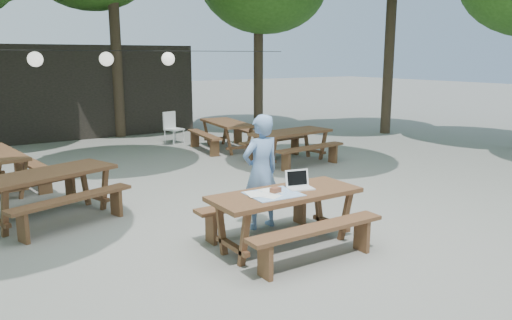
{
  "coord_description": "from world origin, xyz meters",
  "views": [
    {
      "loc": [
        -3.84,
        -6.27,
        2.47
      ],
      "look_at": [
        -0.14,
        -0.56,
        1.05
      ],
      "focal_mm": 35.0,
      "sensor_mm": 36.0,
      "label": 1
    }
  ],
  "objects_px": {
    "main_picnic_table": "(285,219)",
    "woman": "(261,172)",
    "picnic_table_nw": "(49,195)",
    "plastic_chair": "(174,134)"
  },
  "relations": [
    {
      "from": "picnic_table_nw",
      "to": "plastic_chair",
      "type": "height_order",
      "value": "plastic_chair"
    },
    {
      "from": "woman",
      "to": "plastic_chair",
      "type": "bearing_deg",
      "value": -106.66
    },
    {
      "from": "woman",
      "to": "plastic_chair",
      "type": "distance_m",
      "value": 7.66
    },
    {
      "from": "woman",
      "to": "main_picnic_table",
      "type": "bearing_deg",
      "value": 76.47
    },
    {
      "from": "main_picnic_table",
      "to": "picnic_table_nw",
      "type": "height_order",
      "value": "same"
    },
    {
      "from": "plastic_chair",
      "to": "woman",
      "type": "bearing_deg",
      "value": -121.12
    },
    {
      "from": "main_picnic_table",
      "to": "plastic_chair",
      "type": "relative_size",
      "value": 2.22
    },
    {
      "from": "picnic_table_nw",
      "to": "plastic_chair",
      "type": "xyz_separation_m",
      "value": [
        4.41,
        5.33,
        -0.13
      ]
    },
    {
      "from": "picnic_table_nw",
      "to": "woman",
      "type": "height_order",
      "value": "woman"
    },
    {
      "from": "main_picnic_table",
      "to": "woman",
      "type": "height_order",
      "value": "woman"
    }
  ]
}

